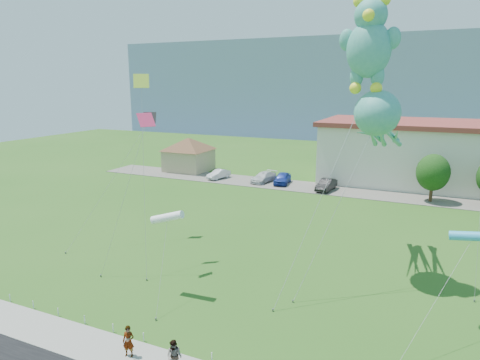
% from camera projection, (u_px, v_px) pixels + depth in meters
% --- Properties ---
extents(ground, '(160.00, 160.00, 0.00)m').
position_uv_depth(ground, '(207.00, 342.00, 22.09)').
color(ground, '#275718').
rests_on(ground, ground).
extents(parking_strip, '(70.00, 6.00, 0.06)m').
position_uv_depth(parking_strip, '(343.00, 191.00, 53.14)').
color(parking_strip, '#59544C').
rests_on(parking_strip, ground).
extents(hill_ridge, '(160.00, 50.00, 25.00)m').
position_uv_depth(hill_ridge, '(403.00, 85.00, 125.83)').
color(hill_ridge, '#758FA1').
rests_on(hill_ridge, ground).
extents(pavilion, '(9.20, 9.20, 5.00)m').
position_uv_depth(pavilion, '(189.00, 151.00, 64.85)').
color(pavilion, tan).
rests_on(pavilion, ground).
extents(rope_fence, '(26.05, 0.05, 0.50)m').
position_uv_depth(rope_fence, '(194.00, 352.00, 20.88)').
color(rope_fence, white).
rests_on(rope_fence, ground).
extents(tree_near, '(3.60, 3.60, 5.47)m').
position_uv_depth(tree_near, '(433.00, 172.00, 47.47)').
color(tree_near, '#3F2B19').
rests_on(tree_near, ground).
extents(pedestrian_left, '(0.66, 0.53, 1.58)m').
position_uv_depth(pedestrian_left, '(128.00, 341.00, 20.65)').
color(pedestrian_left, gray).
rests_on(pedestrian_left, sidewalk).
extents(pedestrian_right, '(0.84, 0.68, 1.59)m').
position_uv_depth(pedestrian_right, '(174.00, 357.00, 19.48)').
color(pedestrian_right, gray).
rests_on(pedestrian_right, sidewalk).
extents(parked_car_silver, '(2.25, 3.98, 1.24)m').
position_uv_depth(parked_car_silver, '(219.00, 174.00, 59.64)').
color(parked_car_silver, '#BBBCC2').
rests_on(parked_car_silver, parking_strip).
extents(parked_car_white, '(2.75, 4.85, 1.32)m').
position_uv_depth(parked_car_white, '(264.00, 177.00, 57.58)').
color(parked_car_white, silver).
rests_on(parked_car_white, parking_strip).
extents(parked_car_blue, '(2.23, 4.51, 1.48)m').
position_uv_depth(parked_car_blue, '(282.00, 178.00, 56.52)').
color(parked_car_blue, navy).
rests_on(parked_car_blue, parking_strip).
extents(parked_car_black, '(1.94, 4.43, 1.42)m').
position_uv_depth(parked_car_black, '(326.00, 185.00, 53.05)').
color(parked_car_black, black).
rests_on(parked_car_black, parking_strip).
extents(octopus_kite, '(4.98, 12.72, 12.67)m').
position_uv_depth(octopus_kite, '(379.00, 122.00, 28.75)').
color(octopus_kite, teal).
rests_on(octopus_kite, ground).
extents(teddy_bear_kite, '(5.38, 8.44, 18.38)m').
position_uv_depth(teddy_bear_kite, '(369.00, 42.00, 26.62)').
color(teddy_bear_kite, teal).
rests_on(teddy_bear_kite, ground).
extents(small_kite_white, '(1.47, 4.38, 5.44)m').
position_uv_depth(small_kite_white, '(167.00, 218.00, 26.30)').
color(small_kite_white, white).
rests_on(small_kite_white, ground).
extents(small_kite_pink, '(2.92, 3.67, 11.08)m').
position_uv_depth(small_kite_pink, '(141.00, 137.00, 28.98)').
color(small_kite_pink, '#E43260').
rests_on(small_kite_pink, ground).
extents(small_kite_black, '(4.08, 7.80, 10.65)m').
position_uv_depth(small_kite_black, '(140.00, 132.00, 35.91)').
color(small_kite_black, black).
rests_on(small_kite_black, ground).
extents(small_kite_yellow, '(3.42, 4.76, 13.67)m').
position_uv_depth(small_kite_yellow, '(142.00, 104.00, 30.53)').
color(small_kite_yellow, '#ADD632').
rests_on(small_kite_yellow, ground).
extents(small_kite_cyan, '(3.40, 7.10, 5.66)m').
position_uv_depth(small_kite_cyan, '(472.00, 237.00, 22.40)').
color(small_kite_cyan, '#2FA3D7').
rests_on(small_kite_cyan, ground).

